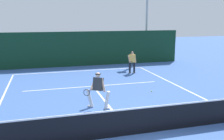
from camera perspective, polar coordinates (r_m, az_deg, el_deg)
ground_plane at (r=8.88m, az=4.48°, el=-14.47°), size 80.00×80.00×0.00m
court_line_baseline_far at (r=19.12m, az=-7.03°, el=-0.19°), size 9.63×0.10×0.01m
court_line_service at (r=14.78m, az=-4.30°, el=-3.67°), size 7.85×0.10×0.01m
court_line_centre at (r=11.70m, az=-1.00°, el=-7.83°), size 0.10×6.40×0.01m
tennis_net at (r=8.67m, az=4.53°, el=-11.53°), size 10.56×0.09×1.06m
player_near at (r=11.00m, az=-3.21°, el=-4.25°), size 1.20×0.81×1.62m
player_far at (r=18.10m, az=4.59°, el=1.97°), size 0.77×0.84×1.58m
tennis_ball at (r=10.97m, az=17.18°, el=-9.56°), size 0.07×0.07×0.07m
tennis_ball_extra at (r=13.80m, az=9.00°, el=-4.77°), size 0.07×0.07×0.07m
back_fence_windscreen at (r=20.88m, az=-8.00°, el=4.75°), size 18.04×0.12×2.85m
light_pole at (r=23.59m, az=7.94°, el=13.85°), size 0.55×0.44×7.97m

